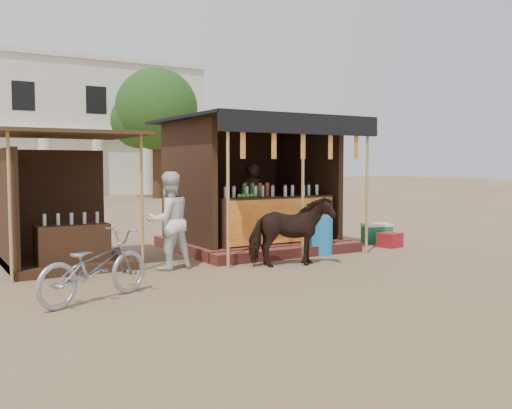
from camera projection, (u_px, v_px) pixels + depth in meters
name	position (u px, v px, depth m)	size (l,w,h in m)	color
ground	(308.00, 280.00, 9.00)	(120.00, 120.00, 0.00)	#846B4C
main_stall	(254.00, 201.00, 12.31)	(3.60, 3.61, 2.78)	brown
secondary_stall	(55.00, 219.00, 10.08)	(2.40, 2.40, 2.38)	#351E13
cow	(291.00, 232.00, 10.15)	(0.68, 1.49, 1.26)	black
motorbike	(94.00, 266.00, 7.57)	(0.62, 1.79, 0.94)	#9F9FA8
bystander	(169.00, 221.00, 9.87)	(0.83, 0.64, 1.70)	white
blue_barrel	(319.00, 235.00, 11.57)	(0.56, 0.56, 0.78)	#1A7CC9
red_crate	(390.00, 240.00, 12.59)	(0.43, 0.43, 0.32)	maroon
cooler	(377.00, 233.00, 13.19)	(0.75, 0.64, 0.46)	#186F40
tree	(152.00, 112.00, 30.60)	(4.50, 4.40, 7.00)	#382314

